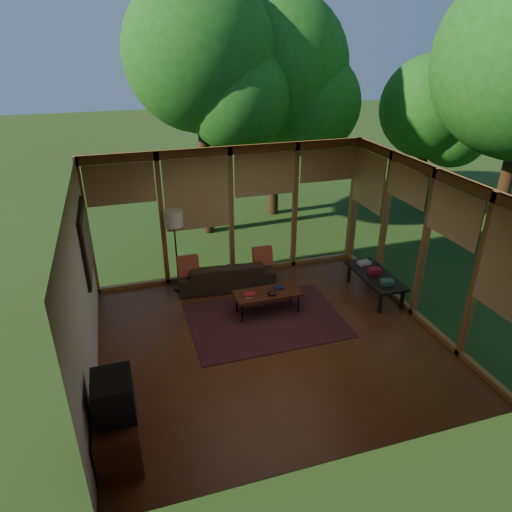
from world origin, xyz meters
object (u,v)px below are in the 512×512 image
object	(u,v)px
television	(113,396)
side_console	(375,276)
floor_lamp	(174,223)
sofa	(226,274)
media_cabinet	(118,432)
coffee_table	(267,294)

from	to	relation	value
television	side_console	distance (m)	5.42
floor_lamp	sofa	bearing A→B (deg)	-10.99
media_cabinet	side_console	distance (m)	5.42
floor_lamp	media_cabinet	bearing A→B (deg)	-108.75
media_cabinet	coffee_table	distance (m)	3.61
television	coffee_table	bearing A→B (deg)	41.97
coffee_table	side_console	xyz separation A→B (m)	(2.18, -0.02, 0.02)
television	coffee_table	world-z (taller)	television
coffee_table	floor_lamp	bearing A→B (deg)	135.86
coffee_table	side_console	bearing A→B (deg)	-0.42
sofa	television	bearing A→B (deg)	63.85
sofa	coffee_table	size ratio (longest dim) A/B	1.59
sofa	floor_lamp	xyz separation A→B (m)	(-0.93, 0.18, 1.13)
sofa	side_console	bearing A→B (deg)	160.89
media_cabinet	side_console	xyz separation A→B (m)	(4.87, 2.39, 0.11)
sofa	television	distance (m)	4.24
media_cabinet	floor_lamp	bearing A→B (deg)	71.25
side_console	media_cabinet	bearing A→B (deg)	-153.91
sofa	media_cabinet	distance (m)	4.21
sofa	floor_lamp	world-z (taller)	floor_lamp
floor_lamp	side_console	distance (m)	3.97
media_cabinet	coffee_table	world-z (taller)	media_cabinet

